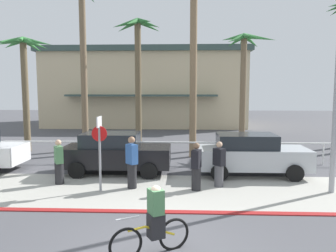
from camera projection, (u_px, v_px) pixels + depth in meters
ground_plane at (171, 157)px, 17.07m from camera, size 80.00×80.00×0.00m
sidewalk_strip at (165, 191)px, 11.30m from camera, size 44.00×4.00×0.02m
curb_paint at (162, 212)px, 9.32m from camera, size 44.00×0.24×0.03m
building_backdrop at (148, 88)px, 33.73m from camera, size 19.17×11.52×7.33m
rail_fence at (170, 146)px, 15.49m from camera, size 19.01×0.08×1.04m
stop_sign_bike_lane at (100, 143)px, 11.10m from camera, size 0.52×0.56×2.56m
palm_tree_0 at (24, 62)px, 18.14m from camera, size 3.03×3.48×6.36m
palm_tree_1 at (83, 26)px, 18.29m from camera, size 3.35×3.44×9.24m
palm_tree_2 at (138, 53)px, 18.78m from camera, size 2.72×3.50×7.49m
palm_tree_3 at (193, 27)px, 16.44m from camera, size 3.38×3.03×9.34m
palm_tree_4 at (244, 61)px, 19.69m from camera, size 3.24×3.05×6.81m
car_black_1 at (116, 153)px, 13.63m from camera, size 4.40×2.02×1.69m
car_silver_2 at (251, 154)px, 13.28m from camera, size 4.40×2.02×1.69m
cyclist_yellow_0 at (154, 222)px, 6.88m from camera, size 1.62×0.93×1.50m
pedestrian_0 at (219, 166)px, 11.69m from camera, size 0.46×0.47×1.64m
pedestrian_1 at (59, 164)px, 12.01m from camera, size 0.44×0.48×1.66m
pedestrian_2 at (132, 164)px, 11.48m from camera, size 0.46×0.47×1.84m
pedestrian_3 at (196, 169)px, 11.25m from camera, size 0.41×0.46×1.67m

